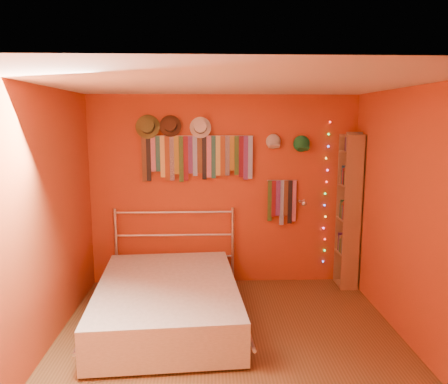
{
  "coord_description": "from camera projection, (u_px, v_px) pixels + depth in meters",
  "views": [
    {
      "loc": [
        -0.21,
        -3.94,
        2.19
      ],
      "look_at": [
        -0.03,
        0.9,
        1.38
      ],
      "focal_mm": 35.0,
      "sensor_mm": 36.0,
      "label": 1
    }
  ],
  "objects": [
    {
      "name": "fedora_brown",
      "position": [
        170.0,
        125.0,
        5.51
      ],
      "size": [
        0.28,
        0.15,
        0.27
      ],
      "rotation": [
        1.36,
        0.0,
        0.0
      ],
      "color": "#432818",
      "rests_on": "back_wall"
    },
    {
      "name": "back_wall",
      "position": [
        224.0,
        191.0,
        5.77
      ],
      "size": [
        3.5,
        0.02,
        2.5
      ],
      "primitive_type": "cube",
      "color": "#A8331B",
      "rests_on": "ground"
    },
    {
      "name": "bed",
      "position": [
        168.0,
        301.0,
        4.74
      ],
      "size": [
        1.71,
        2.2,
        1.04
      ],
      "rotation": [
        0.0,
        0.0,
        0.07
      ],
      "color": "silver",
      "rests_on": "ground"
    },
    {
      "name": "bookshelf",
      "position": [
        352.0,
        211.0,
        5.65
      ],
      "size": [
        0.25,
        0.34,
        2.0
      ],
      "color": "#8E6140",
      "rests_on": "ground"
    },
    {
      "name": "ground",
      "position": [
        230.0,
        347.0,
        4.25
      ],
      "size": [
        3.5,
        3.5,
        0.0
      ],
      "primitive_type": "plane",
      "color": "brown",
      "rests_on": "ground"
    },
    {
      "name": "reading_lamp",
      "position": [
        303.0,
        203.0,
        5.59
      ],
      "size": [
        0.07,
        0.31,
        0.09
      ],
      "color": "silver",
      "rests_on": "back_wall"
    },
    {
      "name": "fedora_olive",
      "position": [
        147.0,
        126.0,
        5.49
      ],
      "size": [
        0.31,
        0.17,
        0.3
      ],
      "rotation": [
        1.36,
        0.0,
        0.0
      ],
      "color": "brown",
      "rests_on": "back_wall"
    },
    {
      "name": "small_tie_rack",
      "position": [
        282.0,
        200.0,
        5.75
      ],
      "size": [
        0.4,
        0.03,
        0.6
      ],
      "color": "silver",
      "rests_on": "back_wall"
    },
    {
      "name": "right_wall",
      "position": [
        416.0,
        220.0,
        4.11
      ],
      "size": [
        0.02,
        3.5,
        2.5
      ],
      "primitive_type": "cube",
      "color": "#A8331B",
      "rests_on": "ground"
    },
    {
      "name": "cap_green",
      "position": [
        302.0,
        144.0,
        5.65
      ],
      "size": [
        0.2,
        0.25,
        0.2
      ],
      "color": "#1B7A3B",
      "rests_on": "back_wall"
    },
    {
      "name": "fedora_white",
      "position": [
        200.0,
        127.0,
        5.52
      ],
      "size": [
        0.27,
        0.15,
        0.27
      ],
      "rotation": [
        1.36,
        0.0,
        0.0
      ],
      "color": "silver",
      "rests_on": "back_wall"
    },
    {
      "name": "fairy_lights",
      "position": [
        326.0,
        194.0,
        5.78
      ],
      "size": [
        0.06,
        0.02,
        1.9
      ],
      "color": "#FF3333",
      "rests_on": "back_wall"
    },
    {
      "name": "ceiling",
      "position": [
        231.0,
        83.0,
        3.83
      ],
      "size": [
        3.5,
        3.5,
        0.02
      ],
      "primitive_type": "cube",
      "color": "white",
      "rests_on": "back_wall"
    },
    {
      "name": "tie_rack",
      "position": [
        197.0,
        156.0,
        5.61
      ],
      "size": [
        1.45,
        0.03,
        0.6
      ],
      "color": "silver",
      "rests_on": "back_wall"
    },
    {
      "name": "left_wall",
      "position": [
        39.0,
        223.0,
        3.98
      ],
      "size": [
        0.02,
        3.5,
        2.5
      ],
      "primitive_type": "cube",
      "color": "#A8331B",
      "rests_on": "ground"
    },
    {
      "name": "cap_white",
      "position": [
        273.0,
        142.0,
        5.63
      ],
      "size": [
        0.19,
        0.23,
        0.19
      ],
      "color": "beige",
      "rests_on": "back_wall"
    }
  ]
}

